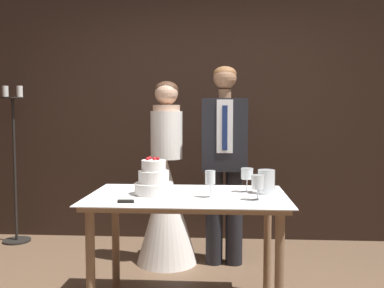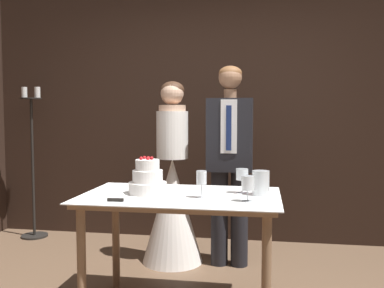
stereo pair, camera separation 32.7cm
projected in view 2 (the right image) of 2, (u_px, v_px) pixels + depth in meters
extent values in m
cube|color=black|center=(214.00, 112.00, 4.53)|extent=(5.04, 0.12, 2.70)
cylinder|color=#8E6B4C|center=(82.00, 268.00, 2.65)|extent=(0.06, 0.06, 0.75)
cylinder|color=#8E6B4C|center=(266.00, 279.00, 2.47)|extent=(0.06, 0.06, 0.75)
cylinder|color=#8E6B4C|center=(116.00, 239.00, 3.27)|extent=(0.06, 0.06, 0.75)
cylinder|color=#8E6B4C|center=(266.00, 246.00, 3.09)|extent=(0.06, 0.06, 0.75)
cube|color=#8E6B4C|center=(181.00, 198.00, 2.84)|extent=(1.25, 0.75, 0.03)
cube|color=white|center=(181.00, 195.00, 2.84)|extent=(1.31, 0.81, 0.01)
cylinder|color=white|center=(148.00, 188.00, 2.87)|extent=(0.26, 0.26, 0.08)
cylinder|color=white|center=(148.00, 176.00, 2.87)|extent=(0.20, 0.20, 0.08)
cylinder|color=white|center=(147.00, 165.00, 2.86)|extent=(0.16, 0.16, 0.07)
sphere|color=red|center=(152.00, 158.00, 2.86)|extent=(0.02, 0.02, 0.02)
sphere|color=red|center=(148.00, 158.00, 2.87)|extent=(0.02, 0.02, 0.02)
sphere|color=red|center=(144.00, 158.00, 2.90)|extent=(0.02, 0.02, 0.02)
sphere|color=red|center=(141.00, 158.00, 2.85)|extent=(0.02, 0.02, 0.02)
sphere|color=red|center=(148.00, 158.00, 2.84)|extent=(0.02, 0.02, 0.02)
cube|color=silver|center=(150.00, 202.00, 2.59)|extent=(0.34, 0.04, 0.00)
cylinder|color=black|center=(115.00, 200.00, 2.62)|extent=(0.10, 0.03, 0.02)
cylinder|color=silver|center=(248.00, 201.00, 2.62)|extent=(0.08, 0.08, 0.00)
cylinder|color=silver|center=(248.00, 195.00, 2.62)|extent=(0.01, 0.01, 0.07)
cylinder|color=silver|center=(248.00, 183.00, 2.61)|extent=(0.08, 0.08, 0.09)
cylinder|color=maroon|center=(248.00, 188.00, 2.61)|extent=(0.06, 0.06, 0.03)
cylinder|color=silver|center=(201.00, 197.00, 2.74)|extent=(0.06, 0.06, 0.00)
cylinder|color=silver|center=(201.00, 191.00, 2.73)|extent=(0.01, 0.01, 0.08)
cylinder|color=silver|center=(201.00, 177.00, 2.73)|extent=(0.07, 0.07, 0.09)
cylinder|color=maroon|center=(201.00, 181.00, 2.73)|extent=(0.05, 0.05, 0.04)
cylinder|color=silver|center=(242.00, 193.00, 2.90)|extent=(0.08, 0.08, 0.00)
cylinder|color=silver|center=(242.00, 186.00, 2.89)|extent=(0.01, 0.01, 0.09)
cylinder|color=silver|center=(242.00, 174.00, 2.89)|extent=(0.08, 0.08, 0.08)
cylinder|color=maroon|center=(242.00, 178.00, 2.89)|extent=(0.07, 0.07, 0.02)
cylinder|color=silver|center=(261.00, 183.00, 2.82)|extent=(0.11, 0.11, 0.16)
cylinder|color=white|center=(261.00, 190.00, 2.82)|extent=(0.05, 0.05, 0.07)
sphere|color=#F9CC4C|center=(261.00, 182.00, 2.82)|extent=(0.02, 0.02, 0.02)
cone|color=white|center=(172.00, 210.00, 3.82)|extent=(0.54, 0.54, 0.93)
cylinder|color=white|center=(172.00, 135.00, 3.78)|extent=(0.28, 0.28, 0.42)
cylinder|color=#DBAD8E|center=(172.00, 108.00, 3.76)|extent=(0.24, 0.24, 0.05)
sphere|color=#DBAD8E|center=(172.00, 93.00, 3.75)|extent=(0.20, 0.20, 0.20)
ellipsoid|color=#472D1E|center=(172.00, 90.00, 3.76)|extent=(0.21, 0.21, 0.15)
cylinder|color=black|center=(219.00, 218.00, 3.76)|extent=(0.15, 0.15, 0.84)
cylinder|color=black|center=(239.00, 218.00, 3.73)|extent=(0.15, 0.15, 0.84)
cube|color=black|center=(230.00, 135.00, 3.69)|extent=(0.39, 0.24, 0.63)
cube|color=white|center=(229.00, 127.00, 3.57)|extent=(0.14, 0.01, 0.45)
cube|color=navy|center=(229.00, 128.00, 3.56)|extent=(0.04, 0.01, 0.38)
cylinder|color=#A37556|center=(230.00, 94.00, 3.67)|extent=(0.11, 0.11, 0.08)
sphere|color=#A37556|center=(230.00, 78.00, 3.66)|extent=(0.20, 0.20, 0.20)
ellipsoid|color=brown|center=(230.00, 73.00, 3.67)|extent=(0.20, 0.20, 0.13)
cylinder|color=black|center=(35.00, 236.00, 4.63)|extent=(0.28, 0.28, 0.02)
cylinder|color=black|center=(33.00, 168.00, 4.58)|extent=(0.03, 0.03, 1.47)
cylinder|color=black|center=(31.00, 98.00, 4.53)|extent=(0.22, 0.22, 0.01)
cylinder|color=white|center=(24.00, 92.00, 4.54)|extent=(0.06, 0.06, 0.11)
cylinder|color=white|center=(37.00, 92.00, 4.51)|extent=(0.06, 0.06, 0.11)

